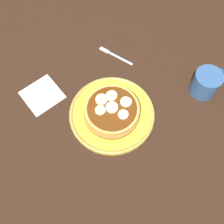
{
  "coord_description": "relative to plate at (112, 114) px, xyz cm",
  "views": [
    {
      "loc": [
        -19.22,
        -28.02,
        72.07
      ],
      "look_at": [
        0.0,
        0.0,
        2.42
      ],
      "focal_mm": 42.32,
      "sensor_mm": 36.0,
      "label": 1
    }
  ],
  "objects": [
    {
      "name": "ground_plane",
      "position": [
        0.0,
        0.0,
        -2.61
      ],
      "size": [
        140.0,
        140.0,
        3.0
      ],
      "primitive_type": "cube",
      "color": "black"
    },
    {
      "name": "coffee_mug",
      "position": [
        29.0,
        -8.67,
        2.96
      ],
      "size": [
        11.51,
        8.34,
        7.88
      ],
      "color": "#33598C",
      "rests_on": "ground_plane"
    },
    {
      "name": "banana_slice_5",
      "position": [
        -1.01,
        3.84,
        4.16
      ],
      "size": [
        3.55,
        3.55,
        0.94
      ],
      "color": "#F8ECC1",
      "rests_on": "pancake_stack"
    },
    {
      "name": "napkin",
      "position": [
        -14.05,
        18.29,
        -0.96
      ],
      "size": [
        11.86,
        11.86,
        0.3
      ],
      "primitive_type": "cube",
      "rotation": [
        0.0,
        0.0,
        0.08
      ],
      "color": "white",
      "rests_on": "ground_plane"
    },
    {
      "name": "banana_slice_3",
      "position": [
        4.37,
        -0.74,
        4.06
      ],
      "size": [
        3.3,
        3.3,
        0.73
      ],
      "color": "#F9F1B8",
      "rests_on": "pancake_stack"
    },
    {
      "name": "banana_slice_0",
      "position": [
        -0.43,
        -0.36,
        4.2
      ],
      "size": [
        3.54,
        3.54,
        1.01
      ],
      "color": "#EEECC4",
      "rests_on": "pancake_stack"
    },
    {
      "name": "banana_slice_1",
      "position": [
        -3.18,
        1.22,
        4.05
      ],
      "size": [
        3.04,
        3.04,
        0.71
      ],
      "color": "#FCE5B7",
      "rests_on": "pancake_stack"
    },
    {
      "name": "fork",
      "position": [
        13.37,
        18.33,
        -0.86
      ],
      "size": [
        5.93,
        12.37,
        0.5
      ],
      "color": "silver",
      "rests_on": "ground_plane"
    },
    {
      "name": "banana_slice_4",
      "position": [
        1.38,
        -3.56,
        4.08
      ],
      "size": [
        2.97,
        2.97,
        0.77
      ],
      "color": "#FEE5C6",
      "rests_on": "pancake_stack"
    },
    {
      "name": "banana_slice_2",
      "position": [
        2.08,
        3.22,
        4.17
      ],
      "size": [
        3.3,
        3.3,
        0.95
      ],
      "color": "#FEF2BC",
      "rests_on": "pancake_stack"
    },
    {
      "name": "plate",
      "position": [
        0.0,
        0.0,
        0.0
      ],
      "size": [
        25.59,
        25.59,
        2.05
      ],
      "color": "yellow",
      "rests_on": "ground_plane"
    },
    {
      "name": "pancake_stack",
      "position": [
        -0.32,
        -0.33,
        2.22
      ],
      "size": [
        16.62,
        16.48,
        3.29
      ],
      "color": "#9D6237",
      "rests_on": "plate"
    }
  ]
}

